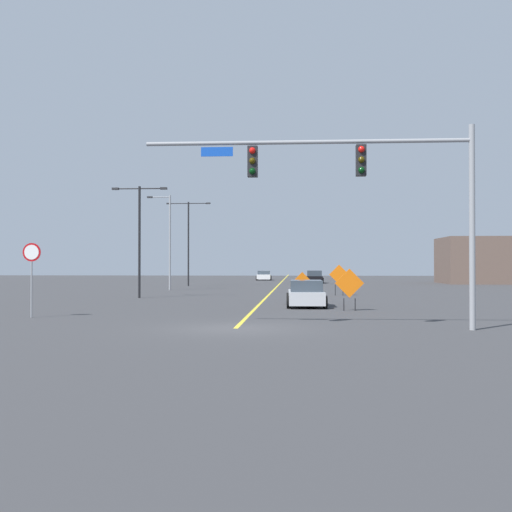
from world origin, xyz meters
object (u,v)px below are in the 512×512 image
(car_white_mid, at_px, (264,276))
(car_silver_passing, at_px, (306,294))
(car_black_near, at_px, (314,277))
(construction_sign_median_far, at_px, (302,283))
(street_lamp_mid_right, at_px, (188,236))
(construction_sign_left_lane, at_px, (339,276))
(street_lamp_far_right, at_px, (168,238))
(stop_sign, at_px, (32,265))
(construction_sign_right_lane, at_px, (349,285))
(street_lamp_mid_left, at_px, (139,231))
(traffic_signal_assembly, at_px, (362,178))

(car_white_mid, relative_size, car_silver_passing, 0.85)
(car_black_near, bearing_deg, car_silver_passing, -91.99)
(construction_sign_median_far, bearing_deg, street_lamp_mid_right, 114.68)
(construction_sign_left_lane, distance_m, car_silver_passing, 12.17)
(street_lamp_mid_right, height_order, construction_sign_median_far, street_lamp_mid_right)
(street_lamp_far_right, xyz_separation_m, street_lamp_mid_right, (-0.04, 10.18, 0.61))
(stop_sign, xyz_separation_m, construction_sign_median_far, (11.18, 13.52, -1.08))
(construction_sign_right_lane, relative_size, car_black_near, 0.46)
(construction_sign_right_lane, distance_m, construction_sign_left_lane, 14.82)
(street_lamp_mid_left, xyz_separation_m, street_lamp_mid_right, (-0.73, 22.73, 0.69))
(traffic_signal_assembly, bearing_deg, car_white_mid, 96.01)
(traffic_signal_assembly, height_order, car_white_mid, traffic_signal_assembly)
(stop_sign, xyz_separation_m, street_lamp_mid_left, (0.63, 15.37, 2.22))
(street_lamp_far_right, relative_size, car_white_mid, 2.06)
(street_lamp_mid_left, height_order, construction_sign_median_far, street_lamp_mid_left)
(street_lamp_far_right, xyz_separation_m, car_black_near, (12.85, 20.91, -3.76))
(construction_sign_right_lane, bearing_deg, street_lamp_mid_right, 111.95)
(street_lamp_mid_left, distance_m, construction_sign_left_lane, 14.12)
(traffic_signal_assembly, relative_size, car_black_near, 2.56)
(car_black_near, bearing_deg, construction_sign_median_far, -92.58)
(street_lamp_mid_left, relative_size, construction_sign_right_lane, 3.66)
(construction_sign_left_lane, height_order, car_silver_passing, construction_sign_left_lane)
(stop_sign, relative_size, street_lamp_far_right, 0.38)
(stop_sign, xyz_separation_m, car_white_mid, (6.17, 62.03, -1.55))
(traffic_signal_assembly, xyz_separation_m, car_black_near, (-0.34, 52.73, -4.41))
(car_silver_passing, bearing_deg, car_black_near, 88.01)
(construction_sign_median_far, xyz_separation_m, construction_sign_left_lane, (2.61, 5.98, 0.30))
(street_lamp_far_right, height_order, car_silver_passing, street_lamp_far_right)
(traffic_signal_assembly, height_order, car_black_near, traffic_signal_assembly)
(traffic_signal_assembly, relative_size, stop_sign, 3.62)
(car_silver_passing, bearing_deg, traffic_signal_assembly, -81.27)
(traffic_signal_assembly, height_order, car_silver_passing, traffic_signal_assembly)
(car_white_mid, xyz_separation_m, car_black_near, (6.60, -13.21, 0.09))
(traffic_signal_assembly, height_order, stop_sign, traffic_signal_assembly)
(car_silver_passing, bearing_deg, construction_sign_median_far, 91.56)
(stop_sign, relative_size, street_lamp_mid_right, 0.36)
(street_lamp_mid_left, xyz_separation_m, street_lamp_far_right, (-0.70, 12.55, 0.08))
(street_lamp_mid_left, bearing_deg, construction_sign_right_lane, -39.99)
(car_silver_passing, bearing_deg, street_lamp_mid_left, 144.08)
(street_lamp_mid_right, bearing_deg, traffic_signal_assembly, -72.53)
(construction_sign_right_lane, relative_size, construction_sign_median_far, 1.15)
(street_lamp_mid_left, relative_size, car_silver_passing, 1.59)
(street_lamp_far_right, bearing_deg, construction_sign_right_lane, -59.97)
(street_lamp_mid_left, bearing_deg, car_black_near, 70.04)
(construction_sign_median_far, xyz_separation_m, car_silver_passing, (0.16, -5.92, -0.43))
(car_white_mid, bearing_deg, street_lamp_mid_right, -104.70)
(construction_sign_median_far, relative_size, car_silver_passing, 0.38)
(street_lamp_mid_right, distance_m, car_silver_passing, 32.87)
(construction_sign_left_lane, bearing_deg, street_lamp_far_right, 148.75)
(traffic_signal_assembly, bearing_deg, street_lamp_mid_left, 122.93)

